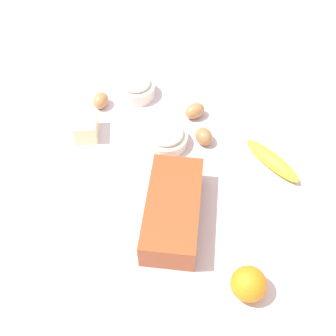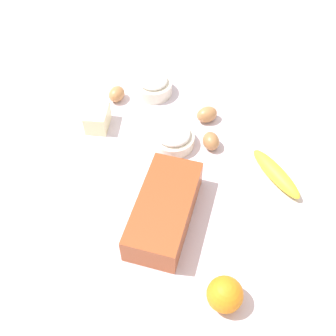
% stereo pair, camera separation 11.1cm
% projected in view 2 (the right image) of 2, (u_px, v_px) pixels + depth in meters
% --- Properties ---
extents(ground_plane, '(2.40, 2.40, 0.02)m').
position_uv_depth(ground_plane, '(168.00, 179.00, 1.15)').
color(ground_plane, silver).
extents(loaf_pan, '(0.30, 0.19, 0.08)m').
position_uv_depth(loaf_pan, '(164.00, 209.00, 1.02)').
color(loaf_pan, '#9E4723').
rests_on(loaf_pan, ground_plane).
extents(flour_bowl, '(0.12, 0.12, 0.07)m').
position_uv_depth(flour_bowl, '(153.00, 85.00, 1.34)').
color(flour_bowl, silver).
rests_on(flour_bowl, ground_plane).
extents(sugar_bowl, '(0.12, 0.12, 0.06)m').
position_uv_depth(sugar_bowl, '(173.00, 138.00, 1.19)').
color(sugar_bowl, silver).
rests_on(sugar_bowl, ground_plane).
extents(banana, '(0.14, 0.18, 0.04)m').
position_uv_depth(banana, '(276.00, 173.00, 1.12)').
color(banana, yellow).
rests_on(banana, ground_plane).
extents(orange_fruit, '(0.08, 0.08, 0.08)m').
position_uv_depth(orange_fruit, '(225.00, 294.00, 0.89)').
color(orange_fruit, orange).
rests_on(orange_fruit, ground_plane).
extents(butter_block, '(0.11, 0.09, 0.06)m').
position_uv_depth(butter_block, '(97.00, 118.00, 1.24)').
color(butter_block, '#F4EDB2').
rests_on(butter_block, ground_plane).
extents(egg_near_butter, '(0.08, 0.08, 0.05)m').
position_uv_depth(egg_near_butter, '(208.00, 115.00, 1.26)').
color(egg_near_butter, '#B57B4A').
rests_on(egg_near_butter, ground_plane).
extents(egg_beside_bowl, '(0.08, 0.07, 0.05)m').
position_uv_depth(egg_beside_bowl, '(211.00, 141.00, 1.19)').
color(egg_beside_bowl, '#A97245').
rests_on(egg_beside_bowl, ground_plane).
extents(egg_loose, '(0.06, 0.05, 0.05)m').
position_uv_depth(egg_loose, '(117.00, 94.00, 1.32)').
color(egg_loose, '#BA7E4C').
rests_on(egg_loose, ground_plane).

